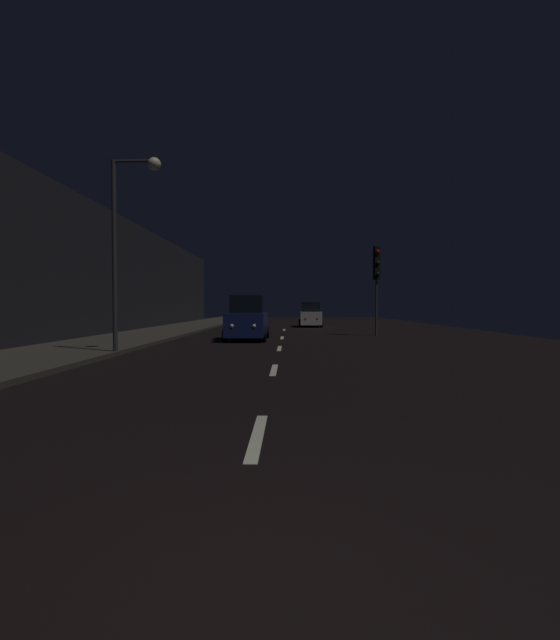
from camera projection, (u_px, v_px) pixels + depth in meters
ground at (283, 335)px, 27.56m from camera, size 27.77×84.00×0.02m
sidewalk_left at (154, 333)px, 27.73m from camera, size 4.40×84.00×0.15m
building_facade_left at (84, 269)px, 24.18m from camera, size 0.80×63.00×7.22m
lane_centerline at (280, 347)px, 19.06m from camera, size 0.16×29.46×0.01m
traffic_light_far_right at (377, 271)px, 26.66m from camera, size 0.37×0.48×5.12m
streetlamp_overhead at (128, 224)px, 15.86m from camera, size 1.70×0.44×6.75m
car_approaching_headlights at (247, 320)px, 23.44m from camera, size 2.04×4.43×2.23m
car_distant_taillights at (310, 315)px, 38.34m from camera, size 1.87×4.05×2.04m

